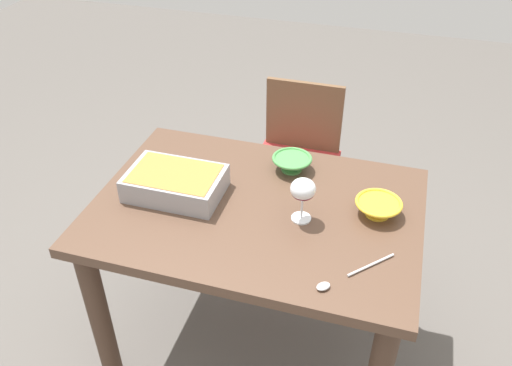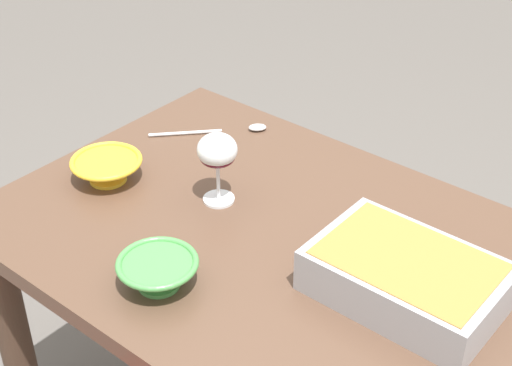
{
  "view_description": "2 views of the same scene",
  "coord_description": "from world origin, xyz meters",
  "px_view_note": "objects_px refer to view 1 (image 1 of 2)",
  "views": [
    {
      "loc": [
        -0.41,
        1.38,
        1.89
      ],
      "look_at": [
        0.0,
        -0.01,
        0.84
      ],
      "focal_mm": 37.07,
      "sensor_mm": 36.0,
      "label": 1
    },
    {
      "loc": [
        0.76,
        -0.96,
        1.68
      ],
      "look_at": [
        -0.08,
        0.05,
        0.81
      ],
      "focal_mm": 53.67,
      "sensor_mm": 36.0,
      "label": 2
    }
  ],
  "objects_px": {
    "chair": "(297,159)",
    "serving_spoon": "(342,278)",
    "casserole_dish": "(175,182)",
    "small_bowl": "(292,162)",
    "wine_glass": "(303,191)",
    "mixing_bowl": "(378,207)",
    "dining_table": "(257,235)"
  },
  "relations": [
    {
      "from": "mixing_bowl",
      "to": "small_bowl",
      "type": "height_order",
      "value": "small_bowl"
    },
    {
      "from": "chair",
      "to": "casserole_dish",
      "type": "xyz_separation_m",
      "value": [
        0.28,
        0.75,
        0.33
      ]
    },
    {
      "from": "chair",
      "to": "serving_spoon",
      "type": "bearing_deg",
      "value": 109.47
    },
    {
      "from": "chair",
      "to": "casserole_dish",
      "type": "bearing_deg",
      "value": 69.41
    },
    {
      "from": "casserole_dish",
      "to": "small_bowl",
      "type": "distance_m",
      "value": 0.45
    },
    {
      "from": "dining_table",
      "to": "chair",
      "type": "bearing_deg",
      "value": -88.88
    },
    {
      "from": "chair",
      "to": "serving_spoon",
      "type": "xyz_separation_m",
      "value": [
        -0.36,
        1.01,
        0.28
      ]
    },
    {
      "from": "wine_glass",
      "to": "mixing_bowl",
      "type": "height_order",
      "value": "wine_glass"
    },
    {
      "from": "mixing_bowl",
      "to": "small_bowl",
      "type": "bearing_deg",
      "value": -27.36
    },
    {
      "from": "dining_table",
      "to": "casserole_dish",
      "type": "height_order",
      "value": "casserole_dish"
    },
    {
      "from": "small_bowl",
      "to": "dining_table",
      "type": "bearing_deg",
      "value": 75.39
    },
    {
      "from": "wine_glass",
      "to": "small_bowl",
      "type": "height_order",
      "value": "wine_glass"
    },
    {
      "from": "wine_glass",
      "to": "small_bowl",
      "type": "xyz_separation_m",
      "value": [
        0.1,
        -0.28,
        -0.08
      ]
    },
    {
      "from": "small_bowl",
      "to": "serving_spoon",
      "type": "bearing_deg",
      "value": 118.25
    },
    {
      "from": "casserole_dish",
      "to": "mixing_bowl",
      "type": "distance_m",
      "value": 0.71
    },
    {
      "from": "chair",
      "to": "serving_spoon",
      "type": "height_order",
      "value": "chair"
    },
    {
      "from": "mixing_bowl",
      "to": "dining_table",
      "type": "bearing_deg",
      "value": 10.19
    },
    {
      "from": "chair",
      "to": "small_bowl",
      "type": "height_order",
      "value": "chair"
    },
    {
      "from": "casserole_dish",
      "to": "serving_spoon",
      "type": "xyz_separation_m",
      "value": [
        -0.64,
        0.25,
        -0.04
      ]
    },
    {
      "from": "wine_glass",
      "to": "casserole_dish",
      "type": "height_order",
      "value": "wine_glass"
    },
    {
      "from": "casserole_dish",
      "to": "mixing_bowl",
      "type": "height_order",
      "value": "casserole_dish"
    },
    {
      "from": "casserole_dish",
      "to": "small_bowl",
      "type": "xyz_separation_m",
      "value": [
        -0.36,
        -0.26,
        -0.01
      ]
    },
    {
      "from": "chair",
      "to": "small_bowl",
      "type": "distance_m",
      "value": 0.59
    },
    {
      "from": "dining_table",
      "to": "chair",
      "type": "distance_m",
      "value": 0.76
    },
    {
      "from": "wine_glass",
      "to": "serving_spoon",
      "type": "relative_size",
      "value": 0.72
    },
    {
      "from": "wine_glass",
      "to": "mixing_bowl",
      "type": "bearing_deg",
      "value": -158.04
    },
    {
      "from": "casserole_dish",
      "to": "mixing_bowl",
      "type": "relative_size",
      "value": 2.1
    },
    {
      "from": "chair",
      "to": "dining_table",
      "type": "bearing_deg",
      "value": 91.12
    },
    {
      "from": "chair",
      "to": "wine_glass",
      "type": "relative_size",
      "value": 5.13
    },
    {
      "from": "wine_glass",
      "to": "dining_table",
      "type": "bearing_deg",
      "value": -8.56
    },
    {
      "from": "small_bowl",
      "to": "chair",
      "type": "bearing_deg",
      "value": -80.81
    },
    {
      "from": "mixing_bowl",
      "to": "small_bowl",
      "type": "distance_m",
      "value": 0.39
    }
  ]
}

